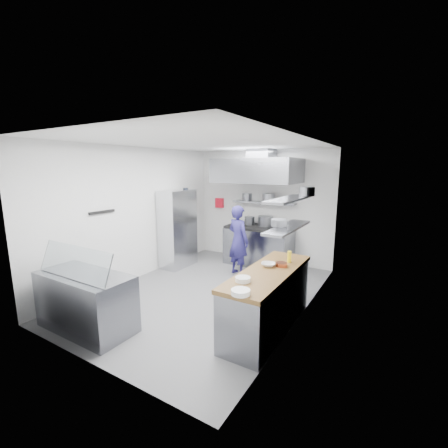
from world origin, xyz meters
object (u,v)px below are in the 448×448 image
Objects in this scene: gas_range at (259,247)px; chef at (238,240)px; wire_rack at (178,229)px; display_case at (86,302)px.

chef is at bearing -96.11° from gas_range.
wire_rack is at bearing 26.96° from chef.
wire_rack reaches higher than display_case.
wire_rack is (-1.53, -0.23, 0.14)m from chef.
wire_rack is 3.11m from display_case.
gas_range is 1.02× the size of chef.
display_case is (-0.91, -4.10, -0.03)m from gas_range.
gas_range is 2.03m from wire_rack.
wire_rack is (-1.63, -1.12, 0.48)m from gas_range.
wire_rack reaches higher than chef.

